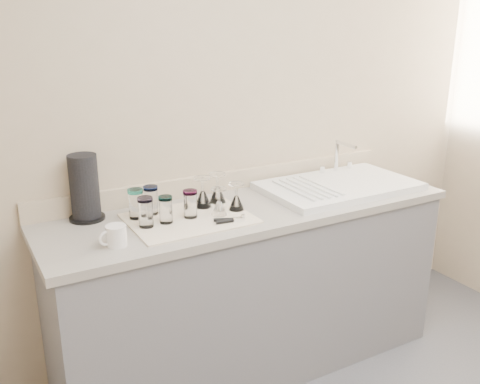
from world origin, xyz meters
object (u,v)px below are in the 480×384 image
tumbler_magenta (146,212)px  paper_towel_roll (85,188)px  goblet_front_left (219,206)px  white_mug (116,236)px  tumbler_teal (136,203)px  goblet_back_right (218,192)px  can_opener (230,220)px  sink_unit (339,185)px  goblet_back_left (203,197)px  tumbler_blue (166,209)px  tumbler_lavender (190,204)px  tumbler_cyan (151,200)px  goblet_front_right (236,201)px

tumbler_magenta → paper_towel_roll: 0.32m
goblet_front_left → white_mug: 0.53m
tumbler_teal → goblet_back_right: size_ratio=0.94×
goblet_front_left → white_mug: bearing=-169.7°
white_mug → paper_towel_roll: bearing=94.2°
tumbler_magenta → can_opener: 0.38m
goblet_back_right → can_opener: goblet_back_right is taller
sink_unit → goblet_back_left: sink_unit is taller
tumbler_blue → tumbler_lavender: 0.12m
tumbler_cyan → tumbler_teal: bearing=-166.2°
white_mug → goblet_front_left: bearing=10.3°
goblet_back_left → can_opener: 0.25m
can_opener → sink_unit: bearing=12.1°
sink_unit → tumbler_magenta: size_ratio=6.07×
tumbler_blue → can_opener: 0.29m
sink_unit → white_mug: 1.28m
goblet_back_right → paper_towel_roll: (-0.62, 0.10, 0.09)m
tumbler_lavender → white_mug: tumbler_lavender is taller
goblet_front_right → tumbler_teal: bearing=164.3°
tumbler_teal → goblet_back_right: bearing=2.2°
goblet_front_right → goblet_back_left: bearing=136.4°
goblet_back_left → tumbler_teal: bearing=177.9°
tumbler_lavender → goblet_back_left: bearing=41.9°
tumbler_magenta → can_opener: tumbler_magenta is taller
tumbler_blue → tumbler_magenta: bearing=-179.6°
goblet_front_right → paper_towel_roll: 0.70m
tumbler_blue → paper_towel_roll: 0.39m
tumbler_magenta → white_mug: tumbler_magenta is taller
goblet_back_left → goblet_back_right: bearing=16.9°
tumbler_cyan → goblet_back_right: (0.35, -0.00, -0.02)m
goblet_back_right → goblet_front_right: 0.15m
tumbler_blue → white_mug: bearing=-155.5°
paper_towel_roll → tumbler_cyan: bearing=-19.3°
tumbler_cyan → white_mug: 0.36m
goblet_back_right → goblet_front_left: bearing=-114.9°
sink_unit → paper_towel_roll: bearing=170.9°
goblet_front_left → goblet_front_right: (0.10, 0.02, 0.00)m
sink_unit → goblet_back_right: 0.69m
goblet_back_left → goblet_front_left: bearing=-82.9°
tumbler_blue → goblet_front_right: goblet_front_right is taller
tumbler_blue → paper_towel_roll: size_ratio=0.41×
goblet_front_left → can_opener: (0.00, -0.10, -0.04)m
sink_unit → can_opener: sink_unit is taller
tumbler_lavender → white_mug: bearing=-161.4°
paper_towel_roll → tumbler_teal: bearing=-30.6°
goblet_back_right → goblet_front_right: size_ratio=1.12×
sink_unit → tumbler_blue: bearing=-178.3°
tumbler_blue → goblet_front_right: bearing=-0.8°
goblet_front_left → sink_unit: bearing=4.3°
tumbler_cyan → tumbler_lavender: tumbler_cyan is taller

